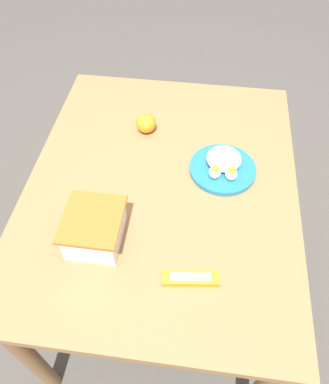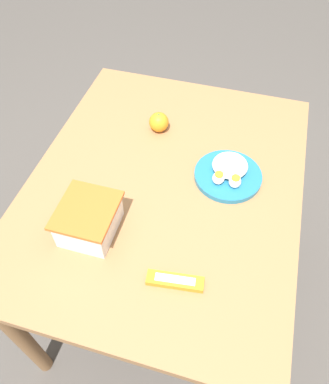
% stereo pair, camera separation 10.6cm
% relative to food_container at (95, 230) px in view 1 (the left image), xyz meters
% --- Properties ---
extents(ground_plane, '(10.00, 10.00, 0.00)m').
position_rel_food_container_xyz_m(ground_plane, '(0.24, -0.16, -0.80)').
color(ground_plane, '#4C4742').
extents(table, '(1.11, 0.88, 0.75)m').
position_rel_food_container_xyz_m(table, '(0.24, -0.16, -0.15)').
color(table, '#996B42').
rests_on(table, ground_plane).
extents(food_container, '(0.18, 0.16, 0.10)m').
position_rel_food_container_xyz_m(food_container, '(0.00, 0.00, 0.00)').
color(food_container, white).
rests_on(food_container, table).
extents(orange_fruit, '(0.07, 0.07, 0.07)m').
position_rel_food_container_xyz_m(orange_fruit, '(0.48, -0.07, -0.01)').
color(orange_fruit, orange).
rests_on(orange_fruit, table).
extents(rice_plate, '(0.22, 0.22, 0.06)m').
position_rel_food_container_xyz_m(rice_plate, '(0.32, -0.35, -0.02)').
color(rice_plate, teal).
rests_on(rice_plate, table).
extents(candy_bar, '(0.06, 0.16, 0.02)m').
position_rel_food_container_xyz_m(candy_bar, '(-0.09, -0.28, -0.04)').
color(candy_bar, orange).
rests_on(candy_bar, table).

